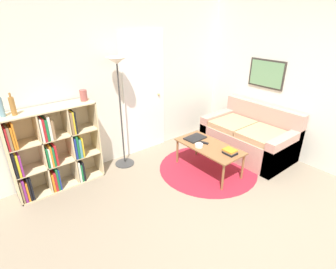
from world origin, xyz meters
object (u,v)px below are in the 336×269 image
Objects in this scene: bookshelf at (52,150)px; bottle_left at (1,107)px; bowl at (199,145)px; bottle_middle at (13,106)px; floor_lamp at (118,81)px; couch at (250,137)px; vase_on_shelf at (83,95)px; laptop at (195,138)px; coffee_table at (209,148)px.

bottle_left reaches higher than bookshelf.
bowl is at bearing -23.44° from bottle_left.
bookshelf is 4.33× the size of bottle_middle.
couch is (2.00, -1.06, -1.13)m from floor_lamp.
vase_on_shelf is at bearing -0.76° from bookshelf.
bookshelf is 9.69× the size of bowl.
bottle_middle is at bearing 155.93° from bowl.
couch is 5.45× the size of bottle_middle.
couch is 4.23× the size of laptop.
couch is at bearing -20.19° from bookshelf.
bowl is 1.86m from vase_on_shelf.
vase_on_shelf is at bearing 1.50° from bottle_middle.
laptop is 2.64m from bottle_middle.
bookshelf reaches higher than bowl.
bowl is 0.42× the size of bottle_left.
laptop is 2.76m from bottle_left.
couch is (3.08, -1.13, -0.30)m from bookshelf.
bottle_left is (-2.34, 1.01, 0.86)m from bowl.
bowl is at bearing -37.34° from vase_on_shelf.
bottle_left is 1.06× the size of bottle_middle.
vase_on_shelf reaches higher than coffee_table.
couch is at bearing -19.56° from laptop.
floor_lamp is 1.54m from laptop.
coffee_table is (2.04, -1.09, -0.19)m from bookshelf.
bottle_left is (-2.50, 1.09, 0.93)m from coffee_table.
floor_lamp is 1.74m from coffee_table.
vase_on_shelf is (0.89, 0.02, -0.04)m from bottle_middle.
laptop is at bearing -20.50° from bookshelf.
bottle_left is 1.86× the size of vase_on_shelf.
coffee_table is 0.19m from bowl.
floor_lamp is 1.57m from bowl.
floor_lamp reaches higher than coffee_table.
floor_lamp is at bearing -3.66° from bookshelf.
coffee_table is 3.86× the size of bottle_middle.
couch is at bearing -17.65° from bottle_left.
bookshelf is 2.19m from laptop.
vase_on_shelf reaches higher than laptop.
coffee_table is 8.64× the size of bowl.
bottle_left is at bearing -179.10° from bookshelf.
bottle_middle is at bearing 155.92° from coffee_table.
laptop is at bearing -17.15° from bottle_middle.
laptop is 1.87m from vase_on_shelf.
laptop is 1.29× the size of bottle_middle.
coffee_table is 3.00× the size of laptop.
bookshelf is 2.15m from bowl.
floor_lamp is 1.17× the size of couch.
bottle_left reaches higher than laptop.
couch reaches higher than laptop.
couch is 5.12× the size of bottle_left.
bookshelf is 0.68× the size of floor_lamp.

